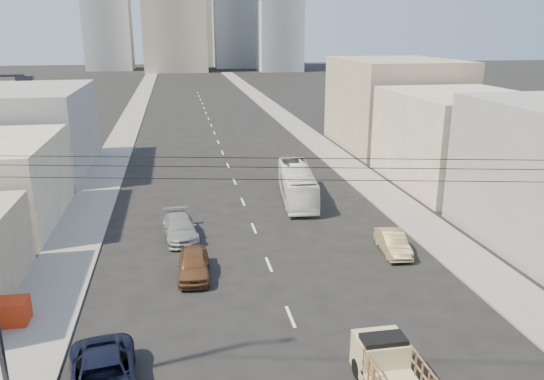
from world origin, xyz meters
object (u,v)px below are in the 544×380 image
object	(u,v)px
flatbed_pickup	(391,369)
sedan_brown	(194,264)
sedan_tan	(393,243)
city_bus	(297,184)
navy_pickup	(103,379)
crate_stack	(8,312)
sedan_grey	(180,228)

from	to	relation	value
flatbed_pickup	sedan_brown	distance (m)	13.28
flatbed_pickup	sedan_tan	size ratio (longest dim) A/B	1.11
city_bus	sedan_tan	world-z (taller)	city_bus
sedan_brown	sedan_tan	bearing A→B (deg)	7.88
navy_pickup	crate_stack	size ratio (longest dim) A/B	3.02
sedan_brown	navy_pickup	bearing A→B (deg)	-108.24
flatbed_pickup	crate_stack	world-z (taller)	flatbed_pickup
flatbed_pickup	sedan_grey	world-z (taller)	flatbed_pickup
city_bus	sedan_grey	world-z (taller)	city_bus
flatbed_pickup	city_bus	distance (m)	23.96
flatbed_pickup	sedan_tan	xyz separation A→B (m)	(5.30, 12.47, -0.44)
crate_stack	sedan_grey	bearing A→B (deg)	50.09
flatbed_pickup	sedan_grey	xyz separation A→B (m)	(-7.51, 17.26, -0.37)
flatbed_pickup	navy_pickup	bearing A→B (deg)	170.72
city_bus	sedan_brown	world-z (taller)	city_bus
sedan_brown	crate_stack	bearing A→B (deg)	-154.42
city_bus	sedan_tan	xyz separation A→B (m)	(3.42, -11.42, -0.70)
flatbed_pickup	crate_stack	distance (m)	17.31
navy_pickup	sedan_grey	size ratio (longest dim) A/B	1.09
city_bus	crate_stack	distance (m)	23.73
crate_stack	flatbed_pickup	bearing A→B (deg)	-26.52
navy_pickup	city_bus	bearing A→B (deg)	52.99
city_bus	sedan_grey	size ratio (longest dim) A/B	1.95
navy_pickup	sedan_grey	bearing A→B (deg)	71.23
navy_pickup	crate_stack	bearing A→B (deg)	121.73
sedan_grey	crate_stack	world-z (taller)	sedan_grey
navy_pickup	sedan_tan	xyz separation A→B (m)	(15.84, 10.74, -0.10)
sedan_brown	crate_stack	size ratio (longest dim) A/B	2.35
sedan_grey	sedan_brown	bearing A→B (deg)	-89.13
flatbed_pickup	sedan_brown	world-z (taller)	flatbed_pickup
flatbed_pickup	sedan_grey	bearing A→B (deg)	113.52
flatbed_pickup	sedan_tan	distance (m)	13.55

